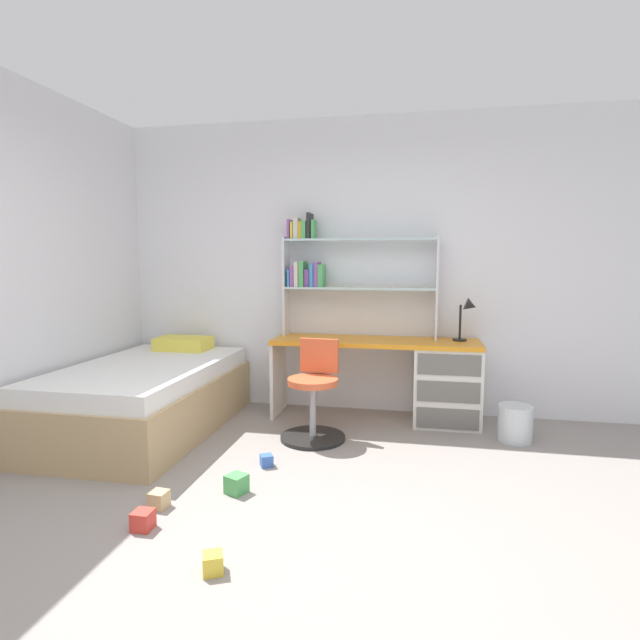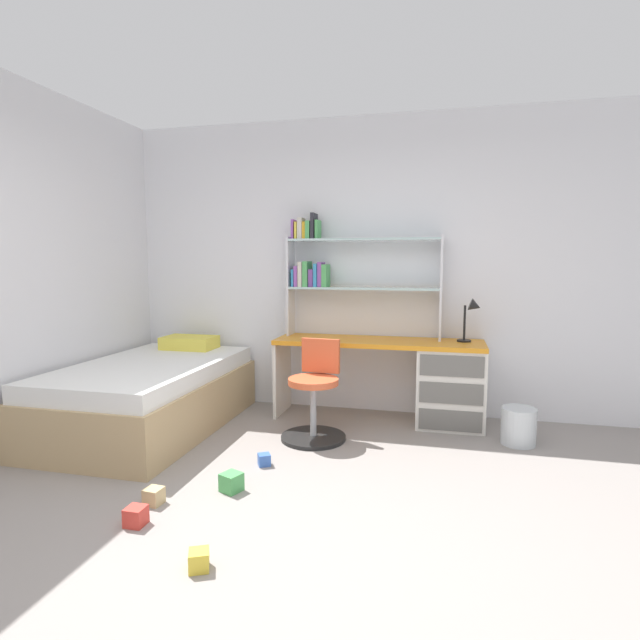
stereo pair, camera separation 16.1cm
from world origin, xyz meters
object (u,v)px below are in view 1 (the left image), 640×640
(swivel_chair, at_px, (314,400))
(bed_platform, at_px, (146,397))
(bookshelf_hutch, at_px, (335,267))
(toy_block_green_3, at_px, (236,484))
(toy_block_red_0, at_px, (143,520))
(toy_block_natural_2, at_px, (159,499))
(desk, at_px, (428,378))
(waste_bin, at_px, (515,423))
(toy_block_blue_4, at_px, (267,461))
(toy_block_yellow_1, at_px, (213,563))
(desk_lamp, at_px, (468,312))

(swivel_chair, xyz_separation_m, bed_platform, (-1.42, -0.09, -0.03))
(bookshelf_hutch, bearing_deg, toy_block_green_3, -99.78)
(toy_block_red_0, height_order, toy_block_natural_2, toy_block_red_0)
(toy_block_natural_2, bearing_deg, desk, 50.95)
(desk, bearing_deg, swivel_chair, -146.32)
(toy_block_natural_2, xyz_separation_m, toy_block_green_3, (0.37, 0.27, 0.01))
(waste_bin, distance_m, toy_block_natural_2, 2.70)
(desk, relative_size, swivel_chair, 2.32)
(toy_block_green_3, bearing_deg, toy_block_blue_4, 81.73)
(desk, distance_m, toy_block_yellow_1, 2.63)
(toy_block_natural_2, bearing_deg, bookshelf_hutch, 71.60)
(desk_lamp, height_order, toy_block_green_3, desk_lamp)
(desk, distance_m, swivel_chair, 1.09)
(bookshelf_hutch, xyz_separation_m, desk_lamp, (1.19, -0.10, -0.39))
(desk, relative_size, waste_bin, 6.36)
(desk_lamp, bearing_deg, toy_block_blue_4, -138.61)
(bookshelf_hutch, xyz_separation_m, toy_block_yellow_1, (-0.13, -2.56, -1.32))
(toy_block_natural_2, height_order, toy_block_blue_4, toy_block_natural_2)
(bookshelf_hutch, bearing_deg, waste_bin, -17.97)
(desk, height_order, bookshelf_hutch, bookshelf_hutch)
(desk_lamp, bearing_deg, desk, -171.81)
(bookshelf_hutch, height_order, toy_block_yellow_1, bookshelf_hutch)
(desk, distance_m, toy_block_natural_2, 2.47)
(toy_block_red_0, relative_size, toy_block_blue_4, 1.25)
(desk_lamp, distance_m, toy_block_blue_4, 2.13)
(toy_block_green_3, relative_size, toy_block_blue_4, 1.40)
(bed_platform, bearing_deg, toy_block_blue_4, -23.56)
(desk, height_order, toy_block_green_3, desk)
(desk, relative_size, toy_block_green_3, 16.05)
(toy_block_green_3, bearing_deg, bookshelf_hutch, 80.22)
(swivel_chair, xyz_separation_m, toy_block_red_0, (-0.60, -1.54, -0.26))
(waste_bin, relative_size, toy_block_yellow_1, 3.13)
(toy_block_natural_2, relative_size, toy_block_green_3, 0.85)
(swivel_chair, relative_size, waste_bin, 2.75)
(toy_block_blue_4, bearing_deg, toy_block_yellow_1, -84.38)
(toy_block_green_3, bearing_deg, desk, 54.45)
(bed_platform, distance_m, toy_block_blue_4, 1.34)
(toy_block_yellow_1, bearing_deg, toy_block_green_3, 102.97)
(desk, height_order, toy_block_blue_4, desk)
(bookshelf_hutch, distance_m, toy_block_blue_4, 1.92)
(toy_block_green_3, bearing_deg, desk_lamp, 48.43)
(bed_platform, distance_m, waste_bin, 3.01)
(bed_platform, xyz_separation_m, toy_block_yellow_1, (1.33, -1.73, -0.24))
(bookshelf_hutch, height_order, waste_bin, bookshelf_hutch)
(desk_lamp, distance_m, toy_block_yellow_1, 2.94)
(toy_block_red_0, distance_m, toy_block_green_3, 0.60)
(toy_block_red_0, relative_size, toy_block_yellow_1, 1.10)
(toy_block_blue_4, bearing_deg, desk, 47.64)
(swivel_chair, height_order, waste_bin, swivel_chair)
(toy_block_blue_4, bearing_deg, toy_block_natural_2, -122.33)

